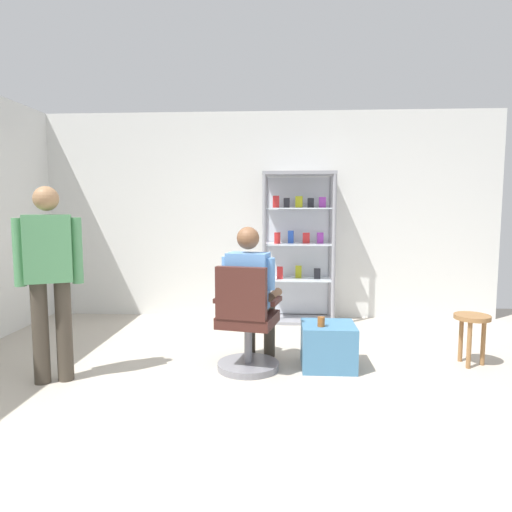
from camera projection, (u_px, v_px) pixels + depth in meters
name	position (u px, v px, depth m)	size (l,w,h in m)	color
ground_plane	(253.00, 416.00, 3.15)	(7.20, 7.20, 0.00)	#B2A899
back_wall	(268.00, 216.00, 5.99)	(6.00, 0.10, 2.70)	silver
display_cabinet_main	(298.00, 246.00, 5.77)	(0.90, 0.45, 1.90)	gray
office_chair	(246.00, 328.00, 3.99)	(0.61, 0.58, 0.96)	slate
seated_shopkeeper	(251.00, 289.00, 4.11)	(0.54, 0.61, 1.29)	#3F382D
storage_crate	(328.00, 346.00, 4.11)	(0.48, 0.46, 0.40)	teal
tea_glass	(321.00, 322.00, 4.00)	(0.07, 0.07, 0.09)	brown
standing_customer	(49.00, 272.00, 3.69)	(0.49, 0.35, 1.63)	#3F382D
wooden_stool	(472.00, 325.00, 4.15)	(0.32, 0.32, 0.47)	olive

